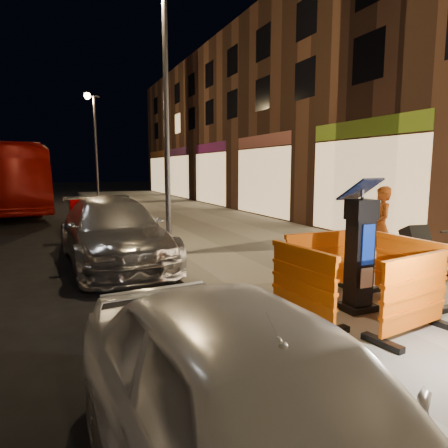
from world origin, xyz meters
name	(u,v)px	position (x,y,z in m)	size (l,w,h in m)	color
ground_plane	(204,300)	(0.00, 0.00, 0.00)	(120.00, 120.00, 0.00)	black
sidewalk	(347,276)	(3.00, 0.00, 0.07)	(6.00, 60.00, 0.15)	gray
kerb	(204,295)	(0.00, 0.00, 0.07)	(0.30, 60.00, 0.15)	slate
parking_kiosk	(360,249)	(1.71, -1.71, 1.04)	(0.56, 0.56, 1.78)	black
barrier_front	(414,296)	(1.71, -2.66, 0.65)	(1.27, 0.52, 0.99)	orange
barrier_back	(318,262)	(1.71, -0.76, 0.65)	(1.27, 0.52, 0.99)	orange
barrier_kerbside	(302,284)	(0.76, -1.71, 0.65)	(1.27, 0.52, 0.99)	orange
barrier_bldgside	(408,270)	(2.66, -1.71, 0.65)	(1.27, 0.52, 0.99)	orange
car_silver	(115,264)	(-0.98, 3.17, 0.00)	(2.05, 5.05, 1.47)	silver
car_red	(93,237)	(-1.07, 7.18, 0.00)	(1.30, 3.73, 1.23)	#880304
bus_doubledecker	(3,212)	(-4.50, 16.56, 0.00)	(2.80, 11.95, 3.33)	#910A06
man	(381,227)	(3.86, 0.07, 0.98)	(0.61, 0.40, 1.66)	#903F12
stroller	(425,252)	(4.06, -0.83, 0.62)	(0.49, 0.75, 0.94)	black
street_lamp_mid	(167,124)	(0.25, 3.00, 3.15)	(0.12, 0.12, 6.00)	#3F3F44
street_lamp_far	(96,151)	(0.25, 18.00, 3.15)	(0.12, 0.12, 6.00)	#3F3F44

